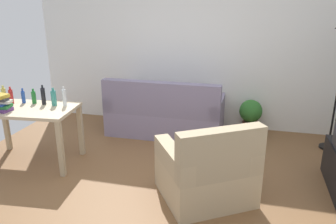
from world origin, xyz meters
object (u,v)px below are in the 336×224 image
at_px(couch, 165,115).
at_px(bottle_blue, 23,97).
at_px(bottle_red, 11,96).
at_px(bottle_green, 34,97).
at_px(armchair, 207,172).
at_px(bottle_dark, 43,96).
at_px(bottle_tall, 54,98).
at_px(bottle_squat, 4,94).
at_px(book_stack, 0,103).
at_px(bottle_clear, 64,98).
at_px(potted_plant, 250,115).
at_px(desk, 28,116).

bearing_deg(couch, bottle_blue, 36.64).
xyz_separation_m(bottle_red, bottle_green, (0.28, 0.08, -0.01)).
relative_size(armchair, bottle_dark, 4.61).
bearing_deg(bottle_red, bottle_tall, 5.54).
bearing_deg(couch, bottle_tall, 46.17).
bearing_deg(bottle_blue, bottle_squat, 178.96).
distance_m(bottle_squat, bottle_blue, 0.30).
bearing_deg(armchair, book_stack, -35.35).
distance_m(bottle_clear, book_stack, 0.77).
bearing_deg(bottle_dark, bottle_green, 176.00).
height_order(bottle_red, bottle_tall, bottle_tall).
height_order(couch, potted_plant, couch).
bearing_deg(potted_plant, bottle_tall, -148.51).
bearing_deg(bottle_blue, bottle_tall, -0.73).
distance_m(couch, bottle_blue, 2.11).
bearing_deg(armchair, bottle_blue, -43.56).
bearing_deg(bottle_tall, bottle_clear, 9.55).
relative_size(couch, bottle_tall, 7.62).
distance_m(desk, bottle_dark, 0.32).
bearing_deg(book_stack, bottle_blue, 80.87).
bearing_deg(couch, bottle_red, 35.84).
height_order(potted_plant, book_stack, book_stack).
bearing_deg(potted_plant, book_stack, -147.91).
bearing_deg(bottle_green, bottle_squat, -178.27).
height_order(desk, bottle_blue, bottle_blue).
bearing_deg(armchair, potted_plant, -134.18).
xyz_separation_m(desk, book_stack, (-0.23, -0.19, 0.21)).
relative_size(potted_plant, bottle_blue, 2.83).
bearing_deg(bottle_tall, book_stack, -145.15).
bearing_deg(bottle_dark, bottle_squat, -179.73).
distance_m(potted_plant, bottle_blue, 3.38).
relative_size(bottle_squat, bottle_red, 0.96).
relative_size(bottle_red, bottle_dark, 0.88).
relative_size(armchair, bottle_green, 6.05).
relative_size(couch, bottle_clear, 7.08).
bearing_deg(book_stack, bottle_green, 61.97).
bearing_deg(bottle_dark, bottle_red, -170.61).
xyz_separation_m(couch, bottle_dark, (-1.33, -1.21, 0.57)).
distance_m(armchair, bottle_squat, 2.95).
relative_size(bottle_red, bottle_tall, 0.97).
relative_size(bottle_squat, book_stack, 0.76).
height_order(bottle_green, bottle_clear, bottle_clear).
distance_m(bottle_blue, bottle_tall, 0.46).
distance_m(potted_plant, bottle_tall, 2.98).
bearing_deg(bottle_tall, bottle_dark, 174.96).
height_order(bottle_squat, bottle_dark, bottle_dark).
bearing_deg(armchair, bottle_green, -44.65).
bearing_deg(book_stack, bottle_clear, 30.29).
distance_m(potted_plant, bottle_clear, 2.86).
distance_m(bottle_squat, bottle_tall, 0.77).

